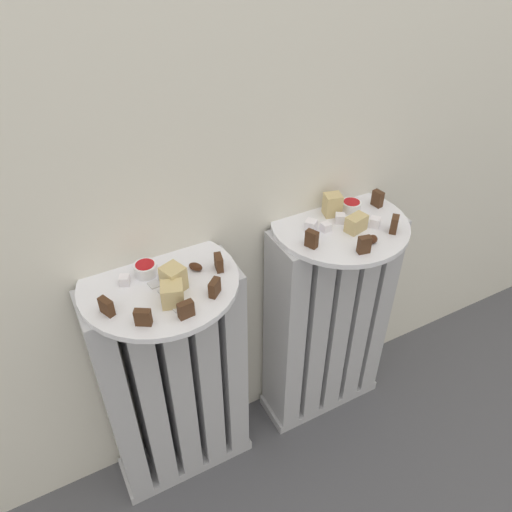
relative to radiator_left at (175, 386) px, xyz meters
name	(u,v)px	position (x,y,z in m)	size (l,w,h in m)	color
radiator_left	(175,386)	(0.00, 0.00, 0.00)	(0.33, 0.12, 0.62)	#B2B2B7
radiator_right	(327,324)	(0.42, 0.00, 0.00)	(0.33, 0.12, 0.62)	#B2B2B7
plate_left	(159,282)	(0.00, 0.00, 0.32)	(0.31, 0.31, 0.01)	white
plate_right	(339,224)	(0.42, 0.00, 0.32)	(0.31, 0.31, 0.01)	white
dark_cake_slice_left_0	(106,307)	(-0.11, -0.05, 0.34)	(0.03, 0.01, 0.03)	#472B19
dark_cake_slice_left_1	(143,317)	(-0.06, -0.10, 0.34)	(0.03, 0.01, 0.03)	#472B19
dark_cake_slice_left_2	(186,310)	(0.01, -0.12, 0.34)	(0.03, 0.01, 0.03)	#472B19
dark_cake_slice_left_3	(215,288)	(0.08, -0.09, 0.34)	(0.03, 0.01, 0.03)	#472B19
dark_cake_slice_left_4	(219,263)	(0.12, -0.03, 0.34)	(0.03, 0.01, 0.03)	#472B19
marble_cake_slice_left_0	(174,278)	(0.02, -0.04, 0.35)	(0.04, 0.04, 0.05)	tan
marble_cake_slice_left_1	(172,294)	(0.00, -0.07, 0.34)	(0.04, 0.04, 0.04)	tan
turkish_delight_left_0	(165,277)	(0.01, -0.01, 0.33)	(0.02, 0.02, 0.02)	white
turkish_delight_left_1	(125,280)	(-0.06, 0.02, 0.33)	(0.02, 0.02, 0.02)	white
medjool_date_left_0	(196,267)	(0.07, -0.01, 0.33)	(0.03, 0.02, 0.02)	#3D1E0F
medjool_date_left_1	(122,259)	(-0.05, 0.08, 0.33)	(0.02, 0.02, 0.01)	#3D1E0F
jam_bowl_left	(145,269)	(-0.02, 0.03, 0.34)	(0.04, 0.04, 0.02)	white
dark_cake_slice_right_0	(312,239)	(0.32, -0.05, 0.34)	(0.03, 0.01, 0.04)	#472B19
dark_cake_slice_right_1	(364,245)	(0.40, -0.11, 0.34)	(0.03, 0.01, 0.04)	#472B19
dark_cake_slice_right_2	(394,224)	(0.50, -0.09, 0.34)	(0.03, 0.01, 0.04)	#472B19
dark_cake_slice_right_3	(378,199)	(0.54, 0.02, 0.34)	(0.03, 0.01, 0.04)	#472B19
marble_cake_slice_right_0	(332,205)	(0.42, 0.03, 0.35)	(0.04, 0.03, 0.05)	tan
marble_cake_slice_right_1	(356,223)	(0.43, -0.04, 0.34)	(0.05, 0.03, 0.04)	tan
turkish_delight_right_0	(375,222)	(0.48, -0.05, 0.33)	(0.02, 0.02, 0.02)	white
turkish_delight_right_1	(311,225)	(0.35, 0.00, 0.34)	(0.02, 0.02, 0.02)	white
turkish_delight_right_2	(326,227)	(0.38, -0.01, 0.33)	(0.02, 0.02, 0.02)	white
turkish_delight_right_3	(340,218)	(0.42, 0.00, 0.33)	(0.02, 0.02, 0.02)	white
medjool_date_right_0	(329,198)	(0.45, 0.09, 0.33)	(0.03, 0.02, 0.01)	#3D1E0F
medjool_date_right_1	(373,239)	(0.44, -0.10, 0.33)	(0.02, 0.02, 0.02)	#3D1E0F
jam_bowl_right	(351,205)	(0.47, 0.03, 0.34)	(0.05, 0.05, 0.02)	white
fork	(162,294)	(-0.01, -0.04, 0.33)	(0.03, 0.10, 0.00)	silver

